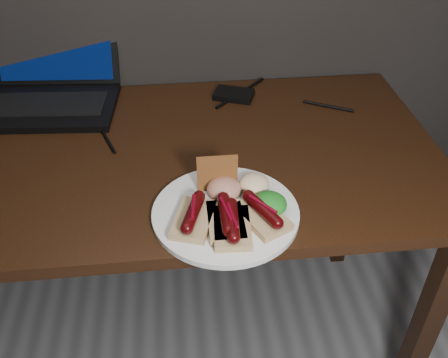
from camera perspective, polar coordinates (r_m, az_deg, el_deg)
desk at (r=1.26m, az=-8.17°, el=-0.29°), size 1.40×0.70×0.75m
laptop at (r=1.47m, az=-19.16°, el=10.48°), size 0.38×0.35×0.25m
hard_drive at (r=1.42m, az=1.12°, el=9.62°), size 0.13×0.10×0.02m
desk_cables at (r=1.34m, az=-8.49°, el=7.01°), size 1.08×0.35×0.01m
plate at (r=1.01m, az=0.18°, el=-3.89°), size 0.38×0.38×0.01m
bread_sausage_left at (r=0.97m, az=-3.51°, el=-4.26°), size 0.10×0.13×0.04m
bread_sausage_center at (r=0.97m, az=0.22°, el=-4.51°), size 0.07×0.12×0.04m
bread_sausage_right at (r=0.98m, az=4.38°, el=-3.95°), size 0.11×0.13×0.04m
bread_sausage_extra at (r=0.96m, az=0.93°, el=-5.22°), size 0.08×0.12×0.04m
crispbread at (r=1.04m, az=-0.77°, el=0.66°), size 0.09×0.01×0.08m
salad_greens at (r=1.00m, az=5.23°, el=-2.85°), size 0.07×0.07×0.04m
salsa_mound at (r=1.03m, az=0.01°, el=-1.10°), size 0.07×0.07×0.04m
coleslaw_mound at (r=1.05m, az=3.45°, el=-0.53°), size 0.06×0.06×0.04m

